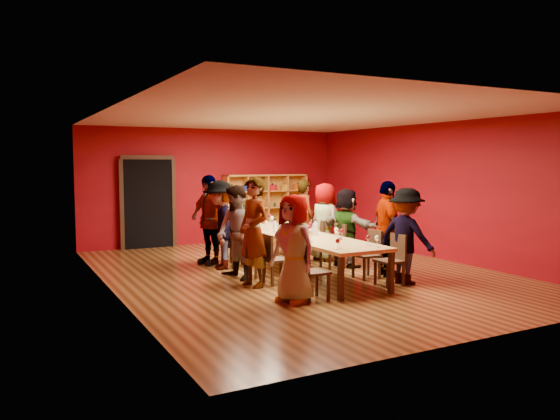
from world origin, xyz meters
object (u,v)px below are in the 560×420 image
object	(u,v)px
person_left_0	(294,249)
person_right_0	(406,236)
chair_person_left_1	(273,256)
spittoon_bowl	(305,230)
tasting_table	(299,237)
chair_person_left_3	(234,243)
chair_person_right_0	(393,257)
person_right_2	(346,228)
person_left_2	(237,232)
chair_person_right_4	(290,233)
chair_person_left_4	(223,240)
person_left_1	(254,232)
person_right_3	(325,222)
person_right_1	(387,229)
person_left_4	(209,220)
chair_person_left_2	(256,251)
shelving_unit	(265,204)
person_left_3	(220,225)
chair_person_right_1	(370,251)
chair_person_right_2	(336,243)
wine_bottle	(259,218)
chair_person_right_3	(315,238)
chair_person_left_0	(309,268)
person_right_4	(305,216)

from	to	relation	value
person_left_0	person_right_0	bearing A→B (deg)	76.59
chair_person_left_1	spittoon_bowl	bearing A→B (deg)	31.53
tasting_table	chair_person_left_3	bearing A→B (deg)	130.57
chair_person_right_0	person_right_2	xyz separation A→B (m)	(0.26, 1.79, 0.31)
chair_person_left_3	person_left_2	bearing A→B (deg)	-110.16
person_left_2	chair_person_right_4	bearing A→B (deg)	121.41
tasting_table	chair_person_right_0	distance (m)	1.94
chair_person_left_3	spittoon_bowl	bearing A→B (deg)	-47.30
chair_person_left_4	person_left_1	bearing A→B (deg)	-98.87
person_right_3	chair_person_right_0	bearing A→B (deg)	167.71
chair_person_left_1	person_right_1	bearing A→B (deg)	-9.65
chair_person_left_1	person_right_2	xyz separation A→B (m)	(2.08, 0.76, 0.31)
person_left_0	person_right_1	distance (m)	2.62
chair_person_right_4	person_right_0	bearing A→B (deg)	-85.63
person_left_4	chair_person_right_0	world-z (taller)	person_left_4
person_left_0	chair_person_left_2	world-z (taller)	person_left_0
shelving_unit	person_right_1	world-z (taller)	shelving_unit
person_right_0	person_right_1	bearing A→B (deg)	-25.08
person_left_3	chair_person_left_4	distance (m)	0.76
chair_person_right_4	person_left_3	bearing A→B (deg)	-156.07
person_left_1	person_left_2	xyz separation A→B (m)	(-0.03, 0.67, -0.08)
chair_person_right_1	person_right_1	xyz separation A→B (m)	(0.39, 0.00, 0.40)
chair_person_right_0	person_right_3	distance (m)	2.64
person_right_0	person_right_2	distance (m)	1.79
tasting_table	person_left_0	bearing A→B (deg)	-121.71
chair_person_left_3	chair_person_right_2	distance (m)	2.06
chair_person_left_1	person_left_1	size ratio (longest dim) A/B	0.47
person_right_3	spittoon_bowl	world-z (taller)	person_right_3
tasting_table	person_right_1	xyz separation A→B (m)	(1.30, -1.05, 0.19)
chair_person_right_4	wine_bottle	world-z (taller)	wine_bottle
chair_person_left_2	spittoon_bowl	size ratio (longest dim) A/B	2.76
person_left_4	chair_person_right_3	world-z (taller)	person_left_4
person_left_0	chair_person_left_4	distance (m)	3.58
shelving_unit	person_left_2	bearing A→B (deg)	-121.98
chair_person_right_4	spittoon_bowl	distance (m)	2.22
chair_person_left_1	person_right_2	distance (m)	2.23
shelving_unit	chair_person_left_0	distance (m)	6.66
person_right_0	chair_person_right_1	distance (m)	0.80
chair_person_left_3	person_right_3	size ratio (longest dim) A/B	0.53
chair_person_left_1	person_left_2	bearing A→B (deg)	120.48
chair_person_right_0	tasting_table	bearing A→B (deg)	118.08
person_right_3	chair_person_right_4	distance (m)	1.18
chair_person_left_4	wine_bottle	size ratio (longest dim) A/B	2.63
person_right_2	chair_person_right_3	xyz separation A→B (m)	(-0.26, 0.81, -0.31)
chair_person_left_0	spittoon_bowl	distance (m)	2.15
person_right_1	person_right_2	distance (m)	1.14
tasting_table	person_right_1	size ratio (longest dim) A/B	2.52
person_right_1	chair_person_right_4	distance (m)	3.10
chair_person_left_2	person_right_4	size ratio (longest dim) A/B	0.52
chair_person_left_2	chair_person_right_2	size ratio (longest dim) A/B	1.00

